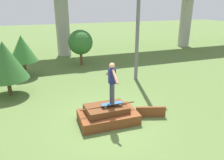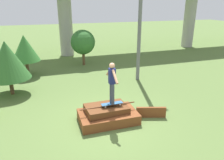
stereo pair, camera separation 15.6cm
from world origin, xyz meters
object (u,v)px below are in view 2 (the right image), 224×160
object	(u,v)px
skater	(112,81)
tree_mid_back	(25,48)
utility_pole	(140,9)
skateboard	(112,104)
tree_behind_right	(83,42)
tree_behind_left	(7,60)

from	to	relation	value
skater	tree_mid_back	size ratio (longest dim) A/B	0.62
utility_pole	tree_mid_back	size ratio (longest dim) A/B	3.06
skateboard	utility_pole	xyz separation A→B (m)	(2.95, 4.10, 3.22)
tree_mid_back	skateboard	bearing A→B (deg)	-64.80
skater	tree_behind_right	bearing A→B (deg)	86.09
skater	utility_pole	world-z (taller)	utility_pole
utility_pole	tree_behind_left	distance (m)	7.18
skater	utility_pole	xyz separation A→B (m)	(2.95, 4.10, 2.31)
skateboard	tree_behind_right	world-z (taller)	tree_behind_right
tree_behind_right	tree_mid_back	xyz separation A→B (m)	(-3.76, -1.37, 0.08)
tree_behind_right	skateboard	bearing A→B (deg)	-93.91
utility_pole	tree_behind_left	size ratio (longest dim) A/B	2.91
tree_behind_left	tree_mid_back	size ratio (longest dim) A/B	1.05
tree_behind_right	tree_mid_back	world-z (taller)	same
skateboard	tree_behind_right	xyz separation A→B (m)	(0.56, 8.18, 0.90)
skater	tree_behind_left	size ratio (longest dim) A/B	0.59
tree_behind_right	tree_mid_back	bearing A→B (deg)	-159.98
utility_pole	tree_mid_back	xyz separation A→B (m)	(-6.15, 2.71, -2.25)
tree_behind_left	tree_behind_right	bearing A→B (deg)	42.80
skateboard	utility_pole	distance (m)	5.99
skateboard	skater	size ratio (longest dim) A/B	0.53
skater	skateboard	bearing A→B (deg)	143.13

